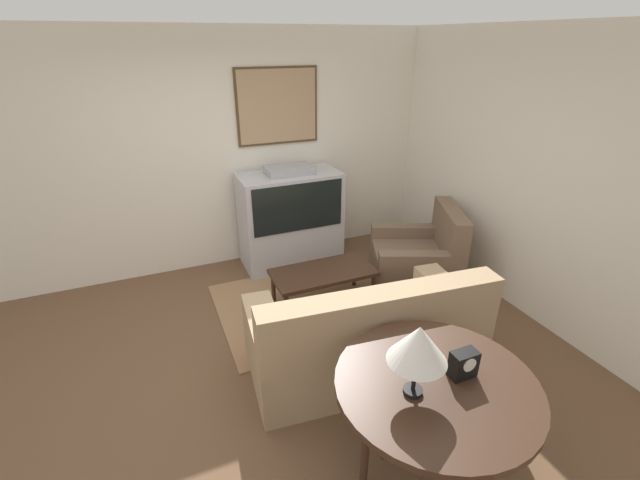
# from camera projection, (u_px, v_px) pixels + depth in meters

# --- Properties ---
(ground_plane) EXTENTS (12.00, 12.00, 0.00)m
(ground_plane) POSITION_uv_depth(u_px,v_px,m) (276.00, 366.00, 3.68)
(ground_plane) COLOR brown
(wall_back) EXTENTS (12.00, 0.10, 2.70)m
(wall_back) POSITION_uv_depth(u_px,v_px,m) (215.00, 154.00, 4.88)
(wall_back) COLOR silver
(wall_back) RESTS_ON ground_plane
(wall_right) EXTENTS (0.06, 12.00, 2.70)m
(wall_right) POSITION_uv_depth(u_px,v_px,m) (536.00, 180.00, 4.03)
(wall_right) COLOR silver
(wall_right) RESTS_ON ground_plane
(area_rug) EXTENTS (1.96, 1.52, 0.01)m
(area_rug) POSITION_uv_depth(u_px,v_px,m) (313.00, 303.00, 4.56)
(area_rug) COLOR #99704C
(area_rug) RESTS_ON ground_plane
(tv) EXTENTS (1.18, 0.59, 1.24)m
(tv) POSITION_uv_depth(u_px,v_px,m) (291.00, 219.00, 5.15)
(tv) COLOR #B7B7BC
(tv) RESTS_ON ground_plane
(couch) EXTENTS (1.93, 1.06, 0.94)m
(couch) POSITION_uv_depth(u_px,v_px,m) (365.00, 338.00, 3.51)
(couch) COLOR tan
(couch) RESTS_ON ground_plane
(armchair) EXTENTS (1.19, 1.17, 0.88)m
(armchair) POSITION_uv_depth(u_px,v_px,m) (418.00, 259.00, 4.88)
(armchair) COLOR brown
(armchair) RESTS_ON ground_plane
(coffee_table) EXTENTS (1.05, 0.52, 0.41)m
(coffee_table) POSITION_uv_depth(u_px,v_px,m) (323.00, 274.00, 4.38)
(coffee_table) COLOR #3D2619
(coffee_table) RESTS_ON ground_plane
(console_table) EXTENTS (1.18, 1.18, 0.78)m
(console_table) POSITION_uv_depth(u_px,v_px,m) (436.00, 391.00, 2.47)
(console_table) COLOR #3D2619
(console_table) RESTS_ON ground_plane
(table_lamp) EXTENTS (0.33, 0.33, 0.45)m
(table_lamp) POSITION_uv_depth(u_px,v_px,m) (418.00, 345.00, 2.23)
(table_lamp) COLOR black
(table_lamp) RESTS_ON console_table
(mantel_clock) EXTENTS (0.16, 0.10, 0.17)m
(mantel_clock) POSITION_uv_depth(u_px,v_px,m) (463.00, 364.00, 2.46)
(mantel_clock) COLOR black
(mantel_clock) RESTS_ON console_table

